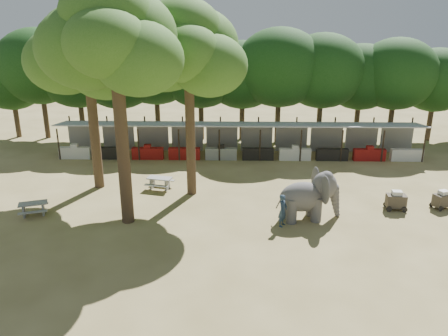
{
  "coord_description": "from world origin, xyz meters",
  "views": [
    {
      "loc": [
        -0.46,
        -18.83,
        10.11
      ],
      "look_at": [
        -1.0,
        5.0,
        2.0
      ],
      "focal_mm": 35.0,
      "sensor_mm": 36.0,
      "label": 1
    }
  ],
  "objects_px": {
    "yard_tree_left": "(86,54)",
    "cart_back": "(442,199)",
    "yard_tree_back": "(186,50)",
    "picnic_table_far": "(160,181)",
    "picnic_table_near": "(33,207)",
    "yard_tree_center": "(113,40)",
    "cart_front": "(396,200)",
    "handler": "(283,210)",
    "elephant": "(310,196)"
  },
  "relations": [
    {
      "from": "yard_tree_left",
      "to": "picnic_table_near",
      "type": "relative_size",
      "value": 6.07
    },
    {
      "from": "yard_tree_back",
      "to": "yard_tree_center",
      "type": "bearing_deg",
      "value": -126.86
    },
    {
      "from": "yard_tree_center",
      "to": "cart_back",
      "type": "bearing_deg",
      "value": 6.26
    },
    {
      "from": "picnic_table_far",
      "to": "yard_tree_back",
      "type": "bearing_deg",
      "value": -0.82
    },
    {
      "from": "picnic_table_far",
      "to": "cart_front",
      "type": "xyz_separation_m",
      "value": [
        13.72,
        -2.86,
        0.06
      ]
    },
    {
      "from": "yard_tree_back",
      "to": "elephant",
      "type": "xyz_separation_m",
      "value": [
        6.73,
        -3.61,
        -7.23
      ]
    },
    {
      "from": "picnic_table_far",
      "to": "cart_back",
      "type": "relative_size",
      "value": 1.4
    },
    {
      "from": "yard_tree_left",
      "to": "cart_front",
      "type": "bearing_deg",
      "value": -10.67
    },
    {
      "from": "cart_back",
      "to": "elephant",
      "type": "bearing_deg",
      "value": 168.55
    },
    {
      "from": "handler",
      "to": "picnic_table_far",
      "type": "distance_m",
      "value": 8.77
    },
    {
      "from": "cart_front",
      "to": "yard_tree_left",
      "type": "bearing_deg",
      "value": 173.85
    },
    {
      "from": "yard_tree_back",
      "to": "picnic_table_near",
      "type": "bearing_deg",
      "value": -156.49
    },
    {
      "from": "yard_tree_center",
      "to": "cart_front",
      "type": "bearing_deg",
      "value": 6.38
    },
    {
      "from": "picnic_table_far",
      "to": "cart_back",
      "type": "bearing_deg",
      "value": 4.83
    },
    {
      "from": "handler",
      "to": "yard_tree_center",
      "type": "bearing_deg",
      "value": 115.75
    },
    {
      "from": "handler",
      "to": "picnic_table_near",
      "type": "bearing_deg",
      "value": 115.25
    },
    {
      "from": "picnic_table_near",
      "to": "cart_front",
      "type": "relative_size",
      "value": 1.51
    },
    {
      "from": "yard_tree_back",
      "to": "picnic_table_far",
      "type": "distance_m",
      "value": 8.29
    },
    {
      "from": "cart_back",
      "to": "yard_tree_back",
      "type": "bearing_deg",
      "value": 149.23
    },
    {
      "from": "picnic_table_far",
      "to": "cart_front",
      "type": "bearing_deg",
      "value": 2.05
    },
    {
      "from": "yard_tree_left",
      "to": "cart_front",
      "type": "relative_size",
      "value": 9.15
    },
    {
      "from": "elephant",
      "to": "handler",
      "type": "bearing_deg",
      "value": -158.28
    },
    {
      "from": "yard_tree_back",
      "to": "cart_front",
      "type": "distance_m",
      "value": 14.42
    },
    {
      "from": "handler",
      "to": "yard_tree_back",
      "type": "bearing_deg",
      "value": 78.51
    },
    {
      "from": "yard_tree_left",
      "to": "picnic_table_far",
      "type": "xyz_separation_m",
      "value": [
        4.06,
        -0.49,
        -7.7
      ]
    },
    {
      "from": "elephant",
      "to": "handler",
      "type": "xyz_separation_m",
      "value": [
        -1.51,
        -0.92,
        -0.46
      ]
    },
    {
      "from": "yard_tree_center",
      "to": "picnic_table_far",
      "type": "height_order",
      "value": "yard_tree_center"
    },
    {
      "from": "cart_back",
      "to": "yard_tree_center",
      "type": "bearing_deg",
      "value": 163.69
    },
    {
      "from": "yard_tree_back",
      "to": "picnic_table_near",
      "type": "xyz_separation_m",
      "value": [
        -8.17,
        -3.55,
        -8.06
      ]
    },
    {
      "from": "cart_back",
      "to": "picnic_table_near",
      "type": "bearing_deg",
      "value": 161.14
    },
    {
      "from": "yard_tree_left",
      "to": "yard_tree_center",
      "type": "distance_m",
      "value": 5.92
    },
    {
      "from": "handler",
      "to": "cart_front",
      "type": "bearing_deg",
      "value": -42.21
    },
    {
      "from": "elephant",
      "to": "yard_tree_left",
      "type": "bearing_deg",
      "value": 150.4
    },
    {
      "from": "yard_tree_left",
      "to": "yard_tree_back",
      "type": "relative_size",
      "value": 0.97
    },
    {
      "from": "yard_tree_center",
      "to": "cart_back",
      "type": "distance_m",
      "value": 19.6
    },
    {
      "from": "picnic_table_near",
      "to": "cart_back",
      "type": "xyz_separation_m",
      "value": [
        22.64,
        1.47,
        0.05
      ]
    },
    {
      "from": "yard_tree_back",
      "to": "handler",
      "type": "bearing_deg",
      "value": -40.9
    },
    {
      "from": "yard_tree_left",
      "to": "cart_back",
      "type": "relative_size",
      "value": 8.6
    },
    {
      "from": "cart_back",
      "to": "cart_front",
      "type": "bearing_deg",
      "value": 163.04
    },
    {
      "from": "elephant",
      "to": "picnic_table_near",
      "type": "relative_size",
      "value": 1.94
    },
    {
      "from": "yard_tree_back",
      "to": "cart_front",
      "type": "height_order",
      "value": "yard_tree_back"
    },
    {
      "from": "elephant",
      "to": "cart_front",
      "type": "height_order",
      "value": "elephant"
    },
    {
      "from": "cart_front",
      "to": "cart_back",
      "type": "xyz_separation_m",
      "value": [
        2.69,
        0.26,
        -0.03
      ]
    },
    {
      "from": "yard_tree_center",
      "to": "cart_front",
      "type": "height_order",
      "value": "yard_tree_center"
    },
    {
      "from": "cart_front",
      "to": "elephant",
      "type": "bearing_deg",
      "value": -161.49
    },
    {
      "from": "yard_tree_center",
      "to": "cart_back",
      "type": "height_order",
      "value": "yard_tree_center"
    },
    {
      "from": "yard_tree_back",
      "to": "picnic_table_far",
      "type": "xyz_separation_m",
      "value": [
        -1.94,
        0.51,
        -8.05
      ]
    },
    {
      "from": "elephant",
      "to": "cart_front",
      "type": "xyz_separation_m",
      "value": [
        5.05,
        1.26,
        -0.76
      ]
    },
    {
      "from": "yard_tree_left",
      "to": "yard_tree_back",
      "type": "height_order",
      "value": "yard_tree_back"
    },
    {
      "from": "yard_tree_left",
      "to": "elephant",
      "type": "relative_size",
      "value": 3.13
    }
  ]
}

